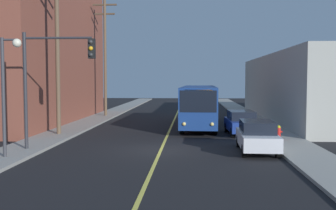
% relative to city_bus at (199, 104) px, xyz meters
% --- Properties ---
extents(ground_plane, '(120.00, 120.00, 0.00)m').
position_rel_city_bus_xyz_m(ground_plane, '(-2.20, -10.49, -1.82)').
color(ground_plane, black).
extents(sidewalk_left, '(2.50, 90.00, 0.15)m').
position_rel_city_bus_xyz_m(sidewalk_left, '(-9.45, -0.49, -1.74)').
color(sidewalk_left, gray).
rests_on(sidewalk_left, ground).
extents(sidewalk_right, '(2.50, 90.00, 0.15)m').
position_rel_city_bus_xyz_m(sidewalk_right, '(5.05, -0.49, -1.74)').
color(sidewalk_right, gray).
rests_on(sidewalk_right, ground).
extents(lane_stripe_center, '(0.16, 60.00, 0.01)m').
position_rel_city_bus_xyz_m(lane_stripe_center, '(-2.20, 4.51, -1.81)').
color(lane_stripe_center, '#D8CC4C').
rests_on(lane_stripe_center, ground).
extents(building_left_brick, '(10.00, 21.73, 13.03)m').
position_rel_city_bus_xyz_m(building_left_brick, '(-15.69, 2.77, 4.70)').
color(building_left_brick, brown).
rests_on(building_left_brick, ground).
extents(building_right_warehouse, '(12.00, 27.55, 6.02)m').
position_rel_city_bus_xyz_m(building_right_warehouse, '(12.30, 6.67, 1.19)').
color(building_right_warehouse, '#B2B2A8').
rests_on(building_right_warehouse, ground).
extents(city_bus, '(2.88, 12.21, 3.20)m').
position_rel_city_bus_xyz_m(city_bus, '(0.00, 0.00, 0.00)').
color(city_bus, navy).
rests_on(city_bus, ground).
extents(parked_car_white, '(1.93, 4.45, 1.62)m').
position_rel_city_bus_xyz_m(parked_car_white, '(2.79, -10.76, -0.98)').
color(parked_car_white, silver).
rests_on(parked_car_white, ground).
extents(parked_car_blue, '(1.97, 4.47, 1.62)m').
position_rel_city_bus_xyz_m(parked_car_blue, '(2.79, -4.16, -0.98)').
color(parked_car_blue, navy).
rests_on(parked_car_blue, ground).
extents(utility_pole_near, '(2.40, 0.28, 10.72)m').
position_rel_city_bus_xyz_m(utility_pole_near, '(-9.38, -5.58, 4.21)').
color(utility_pole_near, brown).
rests_on(utility_pole_near, sidewalk_left).
extents(utility_pole_mid, '(2.40, 0.28, 11.59)m').
position_rel_city_bus_xyz_m(utility_pole_mid, '(-9.22, 8.04, 4.66)').
color(utility_pole_mid, brown).
rests_on(utility_pole_mid, sidewalk_left).
extents(traffic_signal_left_corner, '(3.75, 0.48, 6.00)m').
position_rel_city_bus_xyz_m(traffic_signal_left_corner, '(-7.61, -11.30, 2.49)').
color(traffic_signal_left_corner, '#2D2D33').
rests_on(traffic_signal_left_corner, sidewalk_left).
extents(street_lamp_left, '(0.98, 0.40, 5.50)m').
position_rel_city_bus_xyz_m(street_lamp_left, '(-9.03, -13.48, 1.92)').
color(street_lamp_left, '#38383D').
rests_on(street_lamp_left, sidewalk_left).
extents(fire_hydrant, '(0.44, 0.26, 0.84)m').
position_rel_city_bus_xyz_m(fire_hydrant, '(4.65, -7.19, -1.23)').
color(fire_hydrant, red).
rests_on(fire_hydrant, sidewalk_right).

